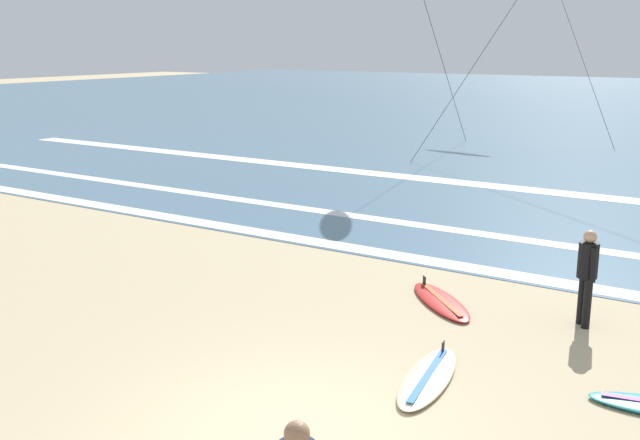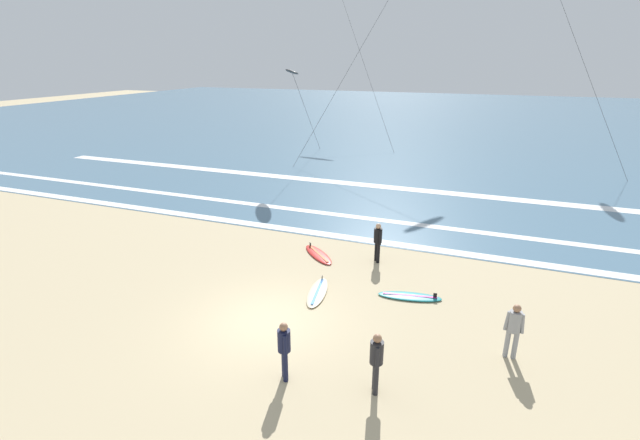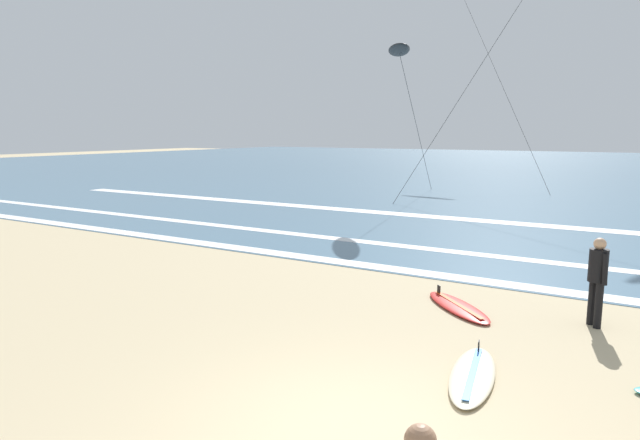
{
  "view_description": "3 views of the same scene",
  "coord_description": "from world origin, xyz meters",
  "px_view_note": "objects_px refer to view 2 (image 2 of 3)",
  "views": [
    {
      "loc": [
        4.58,
        -6.45,
        4.48
      ],
      "look_at": [
        -2.29,
        4.26,
        1.42
      ],
      "focal_mm": 41.59,
      "sensor_mm": 36.0,
      "label": 1
    },
    {
      "loc": [
        5.69,
        -10.42,
        7.57
      ],
      "look_at": [
        -0.69,
        6.32,
        1.06
      ],
      "focal_mm": 25.14,
      "sensor_mm": 36.0,
      "label": 2
    },
    {
      "loc": [
        2.7,
        -5.25,
        3.43
      ],
      "look_at": [
        -3.0,
        4.36,
        1.63
      ],
      "focal_mm": 31.12,
      "sensor_mm": 36.0,
      "label": 3
    }
  ],
  "objects_px": {
    "surfboard_left_pile": "(317,292)",
    "surfboard_near_water": "(410,296)",
    "surfboard_right_spare": "(318,254)",
    "surfer_left_far": "(378,239)",
    "surfer_left_near": "(514,326)",
    "kite_black_mid_center": "(292,72)",
    "surfer_mid_group": "(284,346)",
    "surfer_right_near": "(376,358)"
  },
  "relations": [
    {
      "from": "surfboard_right_spare",
      "to": "kite_black_mid_center",
      "type": "height_order",
      "value": "kite_black_mid_center"
    },
    {
      "from": "surfer_left_far",
      "to": "kite_black_mid_center",
      "type": "relative_size",
      "value": 0.14
    },
    {
      "from": "surfer_right_near",
      "to": "surfboard_near_water",
      "type": "height_order",
      "value": "surfer_right_near"
    },
    {
      "from": "surfer_left_near",
      "to": "surfboard_left_pile",
      "type": "distance_m",
      "value": 6.28
    },
    {
      "from": "surfboard_left_pile",
      "to": "surfer_left_far",
      "type": "bearing_deg",
      "value": 68.34
    },
    {
      "from": "surfer_right_near",
      "to": "surfboard_right_spare",
      "type": "xyz_separation_m",
      "value": [
        -4.1,
        6.86,
        -0.91
      ]
    },
    {
      "from": "surfer_mid_group",
      "to": "kite_black_mid_center",
      "type": "bearing_deg",
      "value": 113.33
    },
    {
      "from": "surfboard_near_water",
      "to": "kite_black_mid_center",
      "type": "relative_size",
      "value": 0.19
    },
    {
      "from": "surfer_mid_group",
      "to": "surfer_left_far",
      "type": "bearing_deg",
      "value": 86.32
    },
    {
      "from": "surfer_mid_group",
      "to": "surfboard_near_water",
      "type": "distance_m",
      "value": 5.65
    },
    {
      "from": "surfer_mid_group",
      "to": "surfboard_near_water",
      "type": "height_order",
      "value": "surfer_mid_group"
    },
    {
      "from": "surfer_left_far",
      "to": "surfer_mid_group",
      "type": "relative_size",
      "value": 1.0
    },
    {
      "from": "surfboard_left_pile",
      "to": "kite_black_mid_center",
      "type": "distance_m",
      "value": 17.69
    },
    {
      "from": "surfer_left_far",
      "to": "surfboard_left_pile",
      "type": "xyz_separation_m",
      "value": [
        -1.27,
        -3.2,
        -0.91
      ]
    },
    {
      "from": "surfer_right_near",
      "to": "surfer_mid_group",
      "type": "xyz_separation_m",
      "value": [
        -2.22,
        -0.35,
        0.0
      ]
    },
    {
      "from": "surfer_left_near",
      "to": "surfboard_left_pile",
      "type": "bearing_deg",
      "value": 167.1
    },
    {
      "from": "surfer_left_far",
      "to": "surfer_mid_group",
      "type": "height_order",
      "value": "same"
    },
    {
      "from": "surfer_mid_group",
      "to": "surfer_left_near",
      "type": "distance_m",
      "value": 6.01
    },
    {
      "from": "surfer_left_far",
      "to": "surfer_left_near",
      "type": "bearing_deg",
      "value": -43.8
    },
    {
      "from": "surfer_left_far",
      "to": "surfboard_left_pile",
      "type": "relative_size",
      "value": 0.74
    },
    {
      "from": "surfboard_near_water",
      "to": "kite_black_mid_center",
      "type": "height_order",
      "value": "kite_black_mid_center"
    },
    {
      "from": "surfer_left_far",
      "to": "surfboard_near_water",
      "type": "relative_size",
      "value": 0.74
    },
    {
      "from": "surfer_left_far",
      "to": "surfer_right_near",
      "type": "xyz_separation_m",
      "value": [
        1.74,
        -7.14,
        0.0
      ]
    },
    {
      "from": "surfboard_left_pile",
      "to": "surfer_mid_group",
      "type": "bearing_deg",
      "value": -79.58
    },
    {
      "from": "surfer_left_far",
      "to": "surfboard_right_spare",
      "type": "xyz_separation_m",
      "value": [
        -2.36,
        -0.28,
        -0.91
      ]
    },
    {
      "from": "surfer_left_near",
      "to": "surfer_left_far",
      "type": "bearing_deg",
      "value": 136.2
    },
    {
      "from": "surfer_left_near",
      "to": "kite_black_mid_center",
      "type": "xyz_separation_m",
      "value": [
        -13.43,
        16.03,
        5.73
      ]
    },
    {
      "from": "surfer_mid_group",
      "to": "surfboard_near_water",
      "type": "relative_size",
      "value": 0.74
    },
    {
      "from": "surfer_left_far",
      "to": "surfboard_near_water",
      "type": "xyz_separation_m",
      "value": [
        1.72,
        -2.36,
        -0.91
      ]
    },
    {
      "from": "kite_black_mid_center",
      "to": "surfer_mid_group",
      "type": "bearing_deg",
      "value": -66.67
    },
    {
      "from": "surfboard_left_pile",
      "to": "surfboard_near_water",
      "type": "bearing_deg",
      "value": 15.6
    },
    {
      "from": "surfer_left_far",
      "to": "kite_black_mid_center",
      "type": "height_order",
      "value": "kite_black_mid_center"
    },
    {
      "from": "surfboard_near_water",
      "to": "surfer_left_near",
      "type": "bearing_deg",
      "value": -35.99
    },
    {
      "from": "surfer_left_near",
      "to": "surfboard_left_pile",
      "type": "height_order",
      "value": "surfer_left_near"
    },
    {
      "from": "surfer_left_far",
      "to": "surfer_left_near",
      "type": "xyz_separation_m",
      "value": [
        4.78,
        -4.59,
        0.0
      ]
    },
    {
      "from": "surfer_right_near",
      "to": "surfboard_left_pile",
      "type": "bearing_deg",
      "value": 127.33
    },
    {
      "from": "surfboard_right_spare",
      "to": "surfboard_left_pile",
      "type": "bearing_deg",
      "value": -69.51
    },
    {
      "from": "surfer_left_far",
      "to": "surfboard_left_pile",
      "type": "height_order",
      "value": "surfer_left_far"
    },
    {
      "from": "surfer_right_near",
      "to": "surfer_left_near",
      "type": "height_order",
      "value": "same"
    },
    {
      "from": "surfer_right_near",
      "to": "surfboard_near_water",
      "type": "distance_m",
      "value": 4.86
    },
    {
      "from": "surfboard_right_spare",
      "to": "kite_black_mid_center",
      "type": "relative_size",
      "value": 0.17
    },
    {
      "from": "surfboard_left_pile",
      "to": "surfboard_near_water",
      "type": "relative_size",
      "value": 1.0
    }
  ]
}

